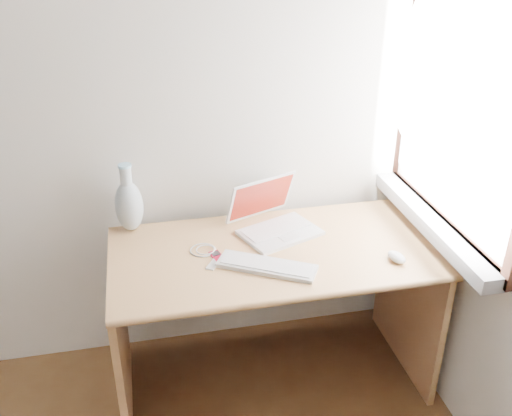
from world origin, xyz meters
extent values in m
cube|color=white|center=(1.75, 1.30, 1.32)|extent=(0.01, 0.90, 1.00)
cube|color=#9A9A9D|center=(1.69, 1.30, 0.79)|extent=(0.10, 0.96, 0.06)
cube|color=silver|center=(1.67, 1.30, 1.35)|extent=(0.02, 0.84, 0.92)
cube|color=tan|center=(1.03, 1.36, 0.69)|extent=(1.33, 0.67, 0.03)
cube|color=tan|center=(0.38, 1.36, 0.34)|extent=(0.03, 0.63, 0.68)
cube|color=tan|center=(1.68, 1.36, 0.34)|extent=(0.03, 0.63, 0.68)
cube|color=tan|center=(1.03, 1.68, 0.46)|extent=(1.28, 0.03, 0.44)
cube|color=white|center=(1.09, 1.48, 0.71)|extent=(0.38, 0.33, 0.02)
cube|color=white|center=(1.09, 1.48, 0.72)|extent=(0.32, 0.22, 0.00)
cube|color=white|center=(1.09, 1.59, 0.82)|extent=(0.33, 0.19, 0.20)
cube|color=maroon|center=(1.09, 1.59, 0.82)|extent=(0.30, 0.17, 0.18)
cube|color=silver|center=(0.98, 1.23, 0.71)|extent=(0.40, 0.29, 0.02)
cube|color=white|center=(0.98, 1.23, 0.72)|extent=(0.36, 0.26, 0.00)
ellipsoid|color=white|center=(1.49, 1.17, 0.72)|extent=(0.07, 0.10, 0.03)
cube|color=#AA0B29|center=(0.80, 1.35, 0.71)|extent=(0.06, 0.10, 0.01)
cube|color=black|center=(0.80, 1.35, 0.71)|extent=(0.04, 0.04, 0.00)
torus|color=silver|center=(0.75, 1.41, 0.71)|extent=(0.14, 0.14, 0.01)
cube|color=silver|center=(0.78, 1.30, 0.71)|extent=(0.07, 0.09, 0.01)
ellipsoid|color=silver|center=(0.47, 1.65, 0.82)|extent=(0.12, 0.12, 0.23)
cylinder|color=silver|center=(0.47, 1.65, 0.96)|extent=(0.05, 0.05, 0.09)
cylinder|color=#9DDBFB|center=(0.47, 1.65, 1.01)|extent=(0.06, 0.06, 0.01)
camera|label=1|loc=(0.54, -0.59, 1.93)|focal=40.00mm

